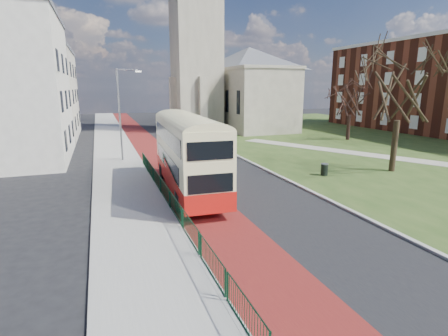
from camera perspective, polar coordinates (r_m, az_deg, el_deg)
name	(u,v)px	position (r m, az deg, el deg)	size (l,w,h in m)	color
ground	(248,229)	(16.79, 3.94, -9.88)	(160.00, 160.00, 0.00)	black
road_carriageway	(183,153)	(35.62, -6.75, 2.40)	(9.00, 120.00, 0.01)	black
bus_lane	(156,155)	(35.13, -11.04, 2.10)	(3.40, 120.00, 0.01)	#591414
pavement_west	(116,157)	(34.78, -17.24, 1.73)	(4.00, 120.00, 0.12)	gray
kerb_west	(137,156)	(34.91, -13.96, 1.98)	(0.25, 120.00, 0.13)	#999993
kerb_east	(219,147)	(38.75, -0.77, 3.44)	(0.25, 80.00, 0.13)	#999993
grass_green	(364,139)	(48.89, 21.95, 4.45)	(40.00, 80.00, 0.04)	#2A4217
footpath	(404,159)	(36.26, 27.26, 1.30)	(2.20, 36.00, 0.03)	#9E998C
pedestrian_railing	(169,199)	(19.39, -8.90, -5.07)	(0.07, 24.00, 1.12)	#0B321C
gothic_church	(225,42)	(55.83, 0.19, 19.84)	(16.38, 18.00, 40.00)	gray
street_block_near	(3,87)	(36.97, -32.42, 11.04)	(10.30, 14.30, 13.00)	beige
street_block_far	(34,93)	(52.72, -28.64, 10.66)	(10.30, 16.30, 11.50)	#B4AA98
streetlamp	(121,110)	(32.26, -16.44, 9.08)	(2.13, 0.18, 8.00)	gray
bus	(188,151)	(21.83, -5.96, 2.83)	(3.16, 11.38, 4.71)	red
winter_tree_near	(402,78)	(30.13, 27.03, 12.93)	(9.30, 9.30, 10.33)	#322619
winter_tree_far	(351,95)	(46.79, 20.01, 11.09)	(6.80, 6.80, 7.97)	black
litter_bin	(324,169)	(27.37, 16.06, -0.22)	(0.64, 0.64, 0.90)	black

